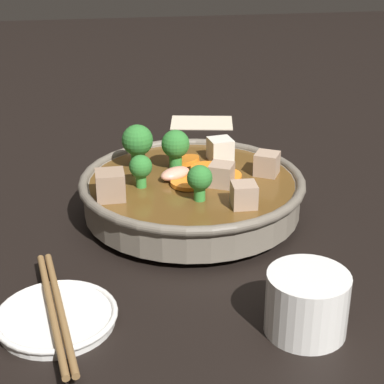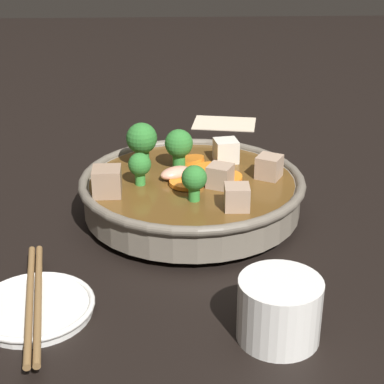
{
  "view_description": "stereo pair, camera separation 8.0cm",
  "coord_description": "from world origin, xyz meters",
  "px_view_note": "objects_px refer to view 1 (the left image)",
  "views": [
    {
      "loc": [
        0.11,
        0.72,
        0.37
      ],
      "look_at": [
        0.0,
        0.0,
        0.03
      ],
      "focal_mm": 60.0,
      "sensor_mm": 36.0,
      "label": 1
    },
    {
      "loc": [
        0.03,
        0.73,
        0.37
      ],
      "look_at": [
        0.0,
        0.0,
        0.03
      ],
      "focal_mm": 60.0,
      "sensor_mm": 36.0,
      "label": 2
    }
  ],
  "objects_px": {
    "chopsticks_pair": "(56,309)",
    "tea_cup": "(307,303)",
    "side_saucer": "(57,317)",
    "stirfry_bowl": "(191,190)"
  },
  "relations": [
    {
      "from": "side_saucer",
      "to": "tea_cup",
      "type": "bearing_deg",
      "value": 168.66
    },
    {
      "from": "stirfry_bowl",
      "to": "tea_cup",
      "type": "distance_m",
      "value": 0.26
    },
    {
      "from": "stirfry_bowl",
      "to": "side_saucer",
      "type": "distance_m",
      "value": 0.26
    },
    {
      "from": "stirfry_bowl",
      "to": "chopsticks_pair",
      "type": "xyz_separation_m",
      "value": [
        0.16,
        0.2,
        -0.02
      ]
    },
    {
      "from": "side_saucer",
      "to": "tea_cup",
      "type": "distance_m",
      "value": 0.24
    },
    {
      "from": "stirfry_bowl",
      "to": "tea_cup",
      "type": "bearing_deg",
      "value": 105.42
    },
    {
      "from": "side_saucer",
      "to": "chopsticks_pair",
      "type": "relative_size",
      "value": 0.58
    },
    {
      "from": "side_saucer",
      "to": "chopsticks_pair",
      "type": "distance_m",
      "value": 0.01
    },
    {
      "from": "side_saucer",
      "to": "tea_cup",
      "type": "relative_size",
      "value": 1.52
    },
    {
      "from": "chopsticks_pair",
      "to": "tea_cup",
      "type": "bearing_deg",
      "value": 168.66
    }
  ]
}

